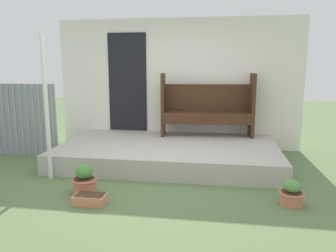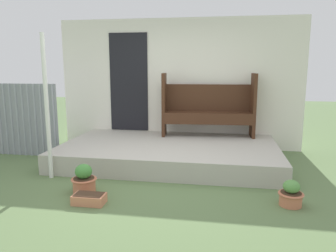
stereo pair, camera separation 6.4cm
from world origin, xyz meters
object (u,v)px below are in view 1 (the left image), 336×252
Objects in this scene: bench at (207,106)px; flower_pot_left at (84,181)px; flower_pot_middle at (292,194)px; planter_box_rect at (90,199)px; support_post at (46,108)px.

bench is 4.59× the size of flower_pot_left.
flower_pot_left reaches higher than flower_pot_middle.
planter_box_rect is (-2.43, -0.36, -0.08)m from flower_pot_middle.
support_post reaches higher than planter_box_rect.
support_post is 3.53m from flower_pot_middle.
flower_pot_left is (-1.51, -2.42, -0.74)m from bench.
planter_box_rect is (-1.30, -2.76, -0.85)m from bench.
bench is 5.56× the size of flower_pot_middle.
support_post is 5.47× the size of planter_box_rect.
bench is at bearing 58.01° from flower_pot_left.
support_post is at bearing 172.37° from flower_pot_middle.
bench is at bearing 115.14° from flower_pot_middle.
flower_pot_middle reaches higher than planter_box_rect.
planter_box_rect is at bearing -171.62° from flower_pot_middle.
flower_pot_middle is 2.46m from planter_box_rect.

